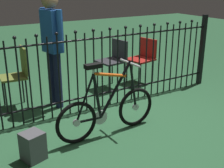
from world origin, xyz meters
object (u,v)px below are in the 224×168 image
at_px(bicycle, 108,110).
at_px(chair_charcoal, 114,58).
at_px(display_crate, 33,146).
at_px(person_visitor, 52,41).
at_px(chair_red, 143,56).
at_px(chair_olive, 18,71).

relative_size(bicycle, chair_charcoal, 1.62).
distance_m(chair_charcoal, display_crate, 2.43).
xyz_separation_m(chair_charcoal, person_visitor, (-1.17, -0.25, 0.46)).
relative_size(chair_charcoal, chair_red, 1.05).
height_order(chair_charcoal, person_visitor, person_visitor).
relative_size(bicycle, person_visitor, 0.82).
bearing_deg(chair_red, chair_charcoal, 178.71).
bearing_deg(bicycle, display_crate, -175.09).
xyz_separation_m(chair_red, person_visitor, (-1.78, -0.23, 0.50)).
bearing_deg(person_visitor, bicycle, -78.69).
xyz_separation_m(chair_charcoal, chair_olive, (-1.63, -0.01, 0.02)).
height_order(chair_olive, display_crate, chair_olive).
xyz_separation_m(chair_red, display_crate, (-2.50, -1.46, -0.34)).
bearing_deg(chair_olive, bicycle, -63.38).
relative_size(person_visitor, display_crate, 5.32).
bearing_deg(chair_olive, chair_red, -0.08).
height_order(bicycle, chair_charcoal, bicycle).
distance_m(bicycle, chair_charcoal, 1.70).
xyz_separation_m(bicycle, person_visitor, (-0.23, 1.15, 0.67)).
height_order(chair_charcoal, display_crate, chair_charcoal).
bearing_deg(chair_olive, display_crate, -99.99).
bearing_deg(chair_red, person_visitor, -172.50).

